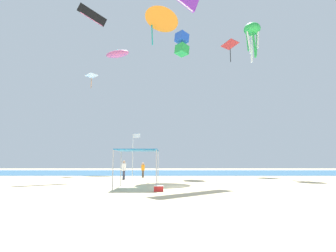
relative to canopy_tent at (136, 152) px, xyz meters
name	(u,v)px	position (x,y,z in m)	size (l,w,h in m)	color
ground	(178,188)	(2.94, 0.64, -2.51)	(110.00, 110.00, 0.10)	beige
ocean_strip	(171,172)	(2.94, 28.09, -2.44)	(110.00, 24.37, 0.03)	#28608C
canopy_tent	(136,152)	(0.00, 0.00, 0.00)	(2.85, 2.95, 2.61)	#B2B2B7
person_near_tent	(142,169)	(-0.80, 12.67, -1.45)	(0.41, 0.44, 1.73)	brown
person_leftmost	(123,168)	(-2.41, 8.91, -1.33)	(0.45, 0.48, 1.91)	#33384C
banner_flag	(132,154)	(-0.64, 2.72, -0.05)	(0.61, 0.06, 4.04)	silver
cooler_box	(157,189)	(1.57, -2.27, -2.28)	(0.57, 0.37, 0.35)	red
kite_diamond_red	(229,46)	(12.52, 23.07, 18.66)	(3.15, 3.14, 3.38)	red
kite_box_blue	(181,44)	(4.15, 17.62, 16.34)	(2.25, 2.23, 3.37)	blue
kite_inflatable_pink	(116,54)	(-7.11, 26.98, 18.85)	(4.82, 2.79, 1.69)	pink
kite_octopus_green	(251,31)	(14.04, 16.40, 17.69)	(3.19, 3.19, 5.43)	green
kite_delta_orange	(161,17)	(1.37, 13.35, 17.93)	(6.23, 6.24, 4.27)	orange
kite_parafoil_black	(91,15)	(-8.02, 14.24, 18.79)	(3.59, 2.26, 2.43)	black
kite_diamond_white	(90,76)	(-9.95, 21.41, 12.76)	(2.16, 2.16, 2.22)	white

